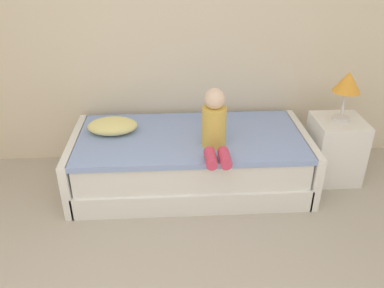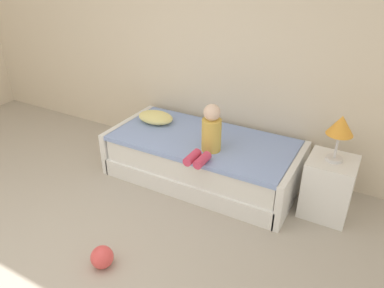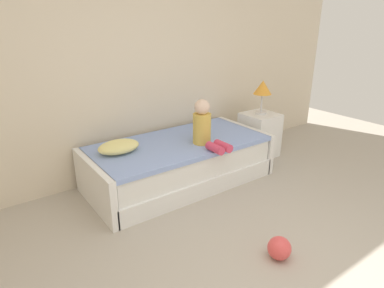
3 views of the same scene
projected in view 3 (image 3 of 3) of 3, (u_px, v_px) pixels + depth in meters
name	position (u px, v px, depth m)	size (l,w,h in m)	color
wall_rear	(116.00, 53.00, 3.67)	(7.20, 0.10, 2.90)	beige
bed	(179.00, 162.00, 3.87)	(2.11, 1.00, 0.50)	white
nightstand	(259.00, 135.00, 4.62)	(0.44, 0.44, 0.60)	white
table_lamp	(263.00, 89.00, 4.39)	(0.24, 0.24, 0.45)	silver
child_figure	(205.00, 127.00, 3.64)	(0.20, 0.51, 0.50)	gold
pillow	(119.00, 147.00, 3.46)	(0.44, 0.30, 0.13)	#F2E58C
toy_ball	(279.00, 248.00, 2.67)	(0.19, 0.19, 0.19)	#E54C4C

